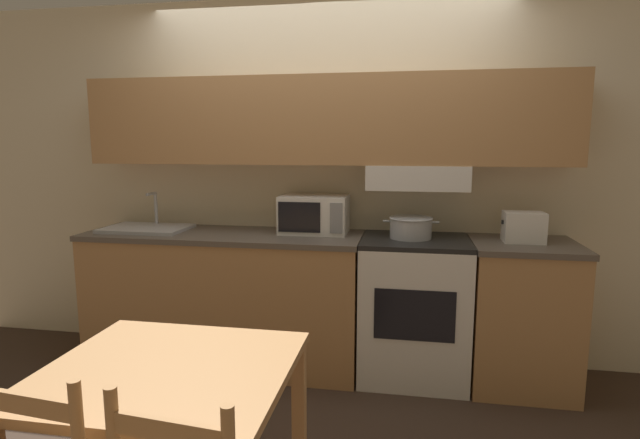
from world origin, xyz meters
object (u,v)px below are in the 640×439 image
object	(u,v)px
cooking_pot	(411,227)
dining_table	(169,394)
stove_range	(414,308)
toaster	(524,227)
microwave	(314,214)
sink_basin	(147,228)

from	to	relation	value
cooking_pot	dining_table	distance (m)	1.90
stove_range	toaster	world-z (taller)	toaster
microwave	sink_basin	bearing A→B (deg)	-174.55
toaster	dining_table	distance (m)	2.30
dining_table	microwave	bearing A→B (deg)	82.46
stove_range	sink_basin	world-z (taller)	sink_basin
cooking_pot	dining_table	world-z (taller)	cooking_pot
microwave	sink_basin	size ratio (longest dim) A/B	0.79
stove_range	dining_table	size ratio (longest dim) A/B	1.04
toaster	cooking_pot	bearing A→B (deg)	178.70
toaster	dining_table	xyz separation A→B (m)	(-1.58, -1.62, -0.41)
stove_range	dining_table	xyz separation A→B (m)	(-0.92, -1.62, 0.16)
stove_range	dining_table	world-z (taller)	stove_range
stove_range	cooking_pot	size ratio (longest dim) A/B	2.60
cooking_pot	toaster	xyz separation A→B (m)	(0.69, -0.02, 0.02)
microwave	dining_table	bearing A→B (deg)	-97.54
sink_basin	dining_table	xyz separation A→B (m)	(0.97, -1.61, -0.33)
cooking_pot	dining_table	size ratio (longest dim) A/B	0.40
stove_range	cooking_pot	world-z (taller)	cooking_pot
stove_range	sink_basin	xyz separation A→B (m)	(-1.88, -0.00, 0.49)
toaster	sink_basin	distance (m)	2.55
toaster	stove_range	bearing A→B (deg)	-179.30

